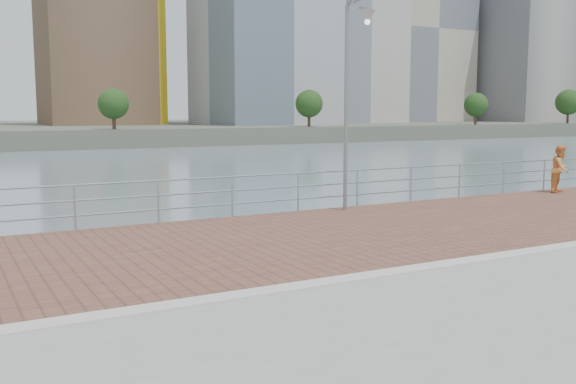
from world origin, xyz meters
TOP-DOWN VIEW (x-y plane):
  - brick_lane at (0.00, 3.60)m, footprint 40.00×6.80m
  - curb at (0.00, 0.00)m, footprint 40.00×0.40m
  - guardrail at (0.00, 7.00)m, footprint 39.06×0.06m
  - street_lamp at (4.36, 6.07)m, footprint 0.42×1.24m
  - bystander at (13.21, 6.22)m, footprint 0.98×0.87m
  - shoreline_trees at (20.35, 77.00)m, footprint 169.78×5.04m

SIDE VIEW (x-z plane):
  - brick_lane at x=0.00m, z-range 0.00..0.02m
  - curb at x=0.00m, z-range 0.00..0.06m
  - guardrail at x=0.00m, z-range 0.13..1.25m
  - bystander at x=13.21m, z-range 0.02..1.68m
  - street_lamp at x=4.36m, z-range 1.23..7.05m
  - shoreline_trees at x=20.35m, z-range 0.95..7.68m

